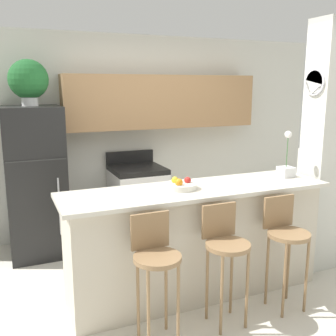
{
  "coord_description": "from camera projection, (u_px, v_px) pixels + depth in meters",
  "views": [
    {
      "loc": [
        -1.56,
        -3.03,
        1.9
      ],
      "look_at": [
        0.0,
        0.67,
        1.07
      ],
      "focal_mm": 42.0,
      "sensor_mm": 36.0,
      "label": 1
    }
  ],
  "objects": [
    {
      "name": "ground_plane",
      "position": [
        195.0,
        292.0,
        3.71
      ],
      "size": [
        14.0,
        14.0,
        0.0
      ],
      "primitive_type": "plane",
      "color": "beige"
    },
    {
      "name": "wall_back",
      "position": [
        143.0,
        122.0,
        5.15
      ],
      "size": [
        5.6,
        0.38,
        2.55
      ],
      "color": "silver",
      "rests_on": "ground_plane"
    },
    {
      "name": "pillar_right",
      "position": [
        324.0,
        148.0,
        4.04
      ],
      "size": [
        0.38,
        0.32,
        2.55
      ],
      "color": "silver",
      "rests_on": "ground_plane"
    },
    {
      "name": "counter_bar",
      "position": [
        196.0,
        241.0,
        3.61
      ],
      "size": [
        2.45,
        0.67,
        1.02
      ],
      "color": "beige",
      "rests_on": "ground_plane"
    },
    {
      "name": "refrigerator",
      "position": [
        36.0,
        182.0,
        4.43
      ],
      "size": [
        0.63,
        0.72,
        1.69
      ],
      "color": "black",
      "rests_on": "ground_plane"
    },
    {
      "name": "stove_range",
      "position": [
        138.0,
        201.0,
        5.01
      ],
      "size": [
        0.64,
        0.66,
        1.07
      ],
      "color": "white",
      "rests_on": "ground_plane"
    },
    {
      "name": "bar_stool_left",
      "position": [
        156.0,
        259.0,
        2.89
      ],
      "size": [
        0.36,
        0.36,
        0.98
      ],
      "color": "olive",
      "rests_on": "ground_plane"
    },
    {
      "name": "bar_stool_mid",
      "position": [
        225.0,
        247.0,
        3.12
      ],
      "size": [
        0.36,
        0.36,
        0.98
      ],
      "color": "olive",
      "rests_on": "ground_plane"
    },
    {
      "name": "bar_stool_right",
      "position": [
        286.0,
        236.0,
        3.35
      ],
      "size": [
        0.36,
        0.36,
        0.98
      ],
      "color": "olive",
      "rests_on": "ground_plane"
    },
    {
      "name": "potted_plant_on_fridge",
      "position": [
        28.0,
        80.0,
        4.21
      ],
      "size": [
        0.42,
        0.42,
        0.5
      ],
      "color": "silver",
      "rests_on": "refrigerator"
    },
    {
      "name": "orchid_vase",
      "position": [
        286.0,
        166.0,
        3.91
      ],
      "size": [
        0.14,
        0.14,
        0.46
      ],
      "color": "white",
      "rests_on": "counter_bar"
    },
    {
      "name": "fruit_bowl",
      "position": [
        181.0,
        185.0,
        3.46
      ],
      "size": [
        0.28,
        0.28,
        0.11
      ],
      "color": "silver",
      "rests_on": "counter_bar"
    },
    {
      "name": "trash_bin",
      "position": [
        90.0,
        237.0,
        4.55
      ],
      "size": [
        0.28,
        0.28,
        0.38
      ],
      "color": "black",
      "rests_on": "ground_plane"
    }
  ]
}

